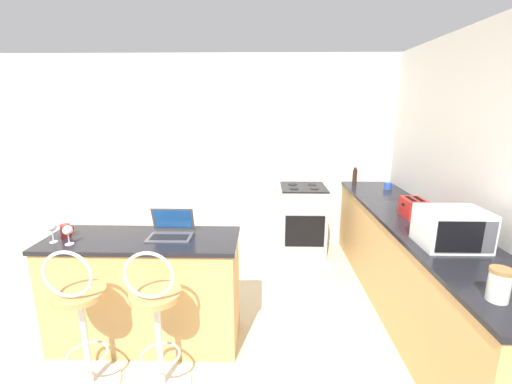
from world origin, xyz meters
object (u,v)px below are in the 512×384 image
Objects in this scene: wine_glass_tall at (68,231)px; mug_red at (66,231)px; bar_stool_near at (81,323)px; mug_blue at (388,186)px; bar_stool_far at (157,324)px; laptop at (171,229)px; stove_range at (302,220)px; storage_jar at (499,285)px; pepper_mill at (355,176)px; wine_glass_short at (51,227)px; microwave at (452,228)px; toaster at (414,208)px.

wine_glass_tall is 0.19m from mug_red.
mug_blue is at bearing 38.80° from bar_stool_near.
bar_stool_near reaches higher than mug_red.
bar_stool_far is at bearing -31.83° from mug_red.
laptop is 2.23m from stove_range.
bar_stool_near is 10.30× the size of mug_red.
mug_red is at bearing 163.18° from storage_jar.
mug_red is at bearing 148.17° from bar_stool_far.
laptop is at bearing -135.07° from pepper_mill.
mug_blue is at bearing 29.83° from wine_glass_short.
wine_glass_short is 0.75× the size of pepper_mill.
wine_glass_short is (-3.00, -0.00, -0.02)m from microwave.
bar_stool_far is 1.11m from mug_red.
bar_stool_near is 2.93m from stove_range.
wine_glass_tall is (-2.85, -0.04, -0.03)m from microwave.
storage_jar is (1.99, -0.90, 0.04)m from laptop.
wine_glass_tall is at bearing -165.75° from toaster.
wine_glass_short is 0.14m from mug_red.
pepper_mill reaches higher than bar_stool_far.
bar_stool_near is 2.38× the size of microwave.
bar_stool_near is 10.52× the size of mug_blue.
mug_red reaches higher than mug_blue.
stove_range is at bearing 62.48° from bar_stool_far.
bar_stool_far is 10.30× the size of mug_red.
stove_range is at bearing 105.40° from storage_jar.
laptop reaches higher than wine_glass_tall.
mug_blue is at bearing 84.61° from microwave.
bar_stool_far reaches higher than mug_red.
bar_stool_near is 2.54m from storage_jar.
microwave reaches higher than bar_stool_near.
storage_jar reaches higher than bar_stool_far.
wine_glass_tall is at bearing -141.21° from pepper_mill.
microwave reaches higher than mug_red.
toaster is 2.96m from wine_glass_tall.
bar_stool_far is at bearing -135.42° from mug_blue.
bar_stool_far is 2.21m from microwave.
bar_stool_far is at bearing -25.08° from wine_glass_short.
toaster is at bearing 27.72° from bar_stool_far.
wine_glass_tall is at bearing -148.50° from mug_blue.
pepper_mill reaches higher than toaster.
storage_jar is (2.48, -0.32, 0.50)m from bar_stool_near.
toaster is at bearing -97.78° from mug_blue.
stove_range is 4.10× the size of pepper_mill.
pepper_mill is (1.96, 1.96, 0.05)m from laptop.
pepper_mill is (2.44, 2.54, 0.51)m from bar_stool_near.
bar_stool_far is 0.99m from wine_glass_tall.
microwave is 4.42× the size of mug_blue.
toaster is 1.44m from storage_jar.
microwave reaches higher than toaster.
stove_range is at bearing 54.62° from laptop.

